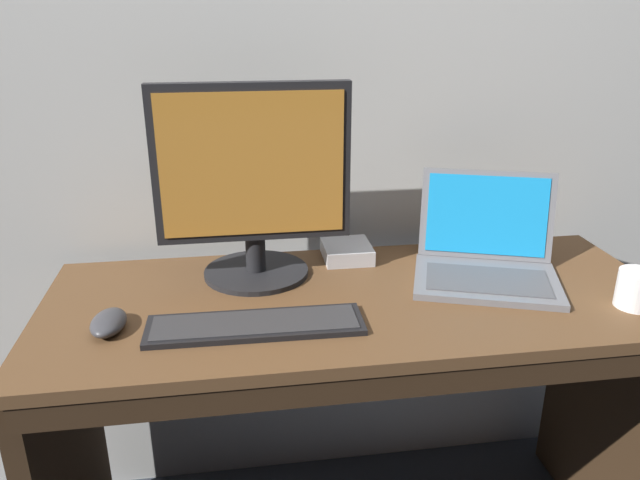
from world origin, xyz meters
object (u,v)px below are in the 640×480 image
(coffee_mug, at_px, (638,289))
(laptop_space_gray, at_px, (486,258))
(wired_keyboard, at_px, (255,325))
(external_drive_box, at_px, (347,251))
(computer_mouse, at_px, (109,322))
(external_monitor, at_px, (253,180))

(coffee_mug, bearing_deg, laptop_space_gray, 142.42)
(wired_keyboard, distance_m, coffee_mug, 0.83)
(laptop_space_gray, bearing_deg, wired_keyboard, -162.88)
(external_drive_box, height_order, coffee_mug, coffee_mug)
(wired_keyboard, distance_m, external_drive_box, 0.42)
(laptop_space_gray, height_order, coffee_mug, laptop_space_gray)
(wired_keyboard, relative_size, coffee_mug, 3.70)
(laptop_space_gray, bearing_deg, computer_mouse, -170.83)
(wired_keyboard, bearing_deg, external_monitor, 86.40)
(laptop_space_gray, bearing_deg, external_drive_box, 152.62)
(coffee_mug, bearing_deg, wired_keyboard, 178.14)
(external_monitor, relative_size, wired_keyboard, 1.04)
(external_monitor, bearing_deg, external_drive_box, 18.83)
(wired_keyboard, relative_size, computer_mouse, 3.89)
(external_monitor, distance_m, external_drive_box, 0.34)
(laptop_space_gray, distance_m, computer_mouse, 0.87)
(wired_keyboard, height_order, computer_mouse, computer_mouse)
(external_monitor, relative_size, coffee_mug, 3.86)
(computer_mouse, distance_m, external_drive_box, 0.63)
(wired_keyboard, xyz_separation_m, coffee_mug, (0.83, -0.03, 0.03))
(laptop_space_gray, relative_size, coffee_mug, 3.40)
(laptop_space_gray, xyz_separation_m, external_monitor, (-0.55, 0.08, 0.20))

